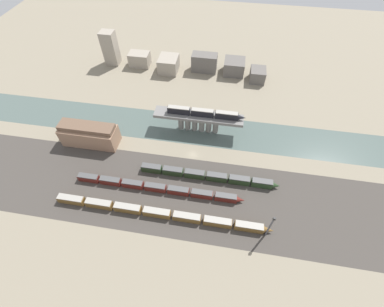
% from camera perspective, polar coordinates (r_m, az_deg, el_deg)
% --- Properties ---
extents(ground_plane, '(400.00, 400.00, 0.00)m').
position_cam_1_polar(ground_plane, '(132.57, 0.20, -0.23)').
color(ground_plane, gray).
extents(railbed_yard, '(280.00, 42.00, 0.01)m').
position_cam_1_polar(railbed_yard, '(119.22, -1.66, -9.14)').
color(railbed_yard, '#423D38').
rests_on(railbed_yard, ground).
extents(river_water, '(320.00, 23.10, 0.01)m').
position_cam_1_polar(river_water, '(144.53, 1.36, 5.32)').
color(river_water, '#4C5B56').
rests_on(river_water, ground).
extents(bridge, '(47.49, 8.15, 11.00)m').
position_cam_1_polar(bridge, '(139.08, 1.42, 7.56)').
color(bridge, slate).
rests_on(bridge, ground).
extents(train_on_bridge, '(41.16, 2.89, 3.93)m').
position_cam_1_polar(train_on_bridge, '(135.31, 2.91, 8.98)').
color(train_on_bridge, black).
rests_on(train_on_bridge, bridge).
extents(train_yard_near, '(94.54, 3.16, 3.67)m').
position_cam_1_polar(train_yard_near, '(113.67, -7.01, -13.04)').
color(train_yard_near, brown).
rests_on(train_yard_near, ground).
extents(train_yard_mid, '(78.32, 2.98, 3.56)m').
position_cam_1_polar(train_yard_mid, '(120.04, -7.55, -7.56)').
color(train_yard_mid, '#5B1E19').
rests_on(train_yard_mid, ground).
extents(train_yard_far, '(66.15, 3.19, 3.98)m').
position_cam_1_polar(train_yard_far, '(122.55, 3.61, -5.00)').
color(train_yard_far, '#23381E').
rests_on(train_yard_far, ground).
extents(warehouse_building, '(29.06, 10.78, 12.43)m').
position_cam_1_polar(warehouse_building, '(144.16, -21.82, 3.98)').
color(warehouse_building, '#937056').
rests_on(warehouse_building, ground).
extents(signal_tower, '(1.00, 0.74, 15.58)m').
position_cam_1_polar(signal_tower, '(108.05, 16.91, -15.28)').
color(signal_tower, '#4C4C51').
rests_on(signal_tower, ground).
extents(city_block_far_left, '(9.22, 8.20, 22.77)m').
position_cam_1_polar(city_block_far_left, '(200.31, -17.70, 21.43)').
color(city_block_far_left, gray).
rests_on(city_block_far_left, ground).
extents(city_block_left, '(14.04, 9.66, 9.23)m').
position_cam_1_polar(city_block_left, '(196.52, -11.57, 19.84)').
color(city_block_left, gray).
rests_on(city_block_left, ground).
extents(city_block_center, '(12.76, 14.48, 9.85)m').
position_cam_1_polar(city_block_center, '(187.70, -5.21, 19.16)').
color(city_block_center, gray).
rests_on(city_block_center, ground).
extents(city_block_right, '(17.09, 8.79, 11.88)m').
position_cam_1_polar(city_block_right, '(186.91, 2.75, 19.53)').
color(city_block_right, '#605B56').
rests_on(city_block_right, ground).
extents(city_block_far_right, '(13.72, 13.54, 9.39)m').
position_cam_1_polar(city_block_far_right, '(187.04, 9.33, 18.50)').
color(city_block_far_right, '#605B56').
rests_on(city_block_far_right, ground).
extents(city_block_tall, '(9.83, 11.62, 8.18)m').
position_cam_1_polar(city_block_tall, '(183.11, 14.36, 16.57)').
color(city_block_tall, '#605B56').
rests_on(city_block_tall, ground).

